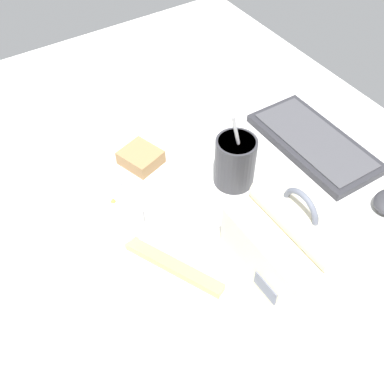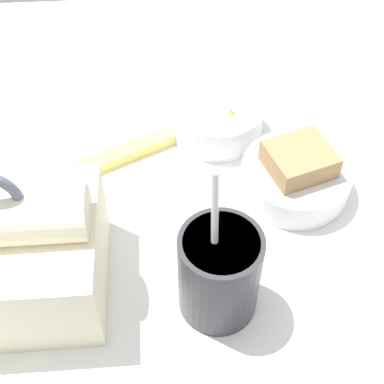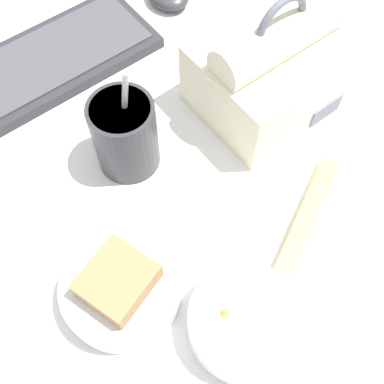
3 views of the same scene
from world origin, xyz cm
name	(u,v)px [view 1 (image 1 of 3)]	position (x,y,z in cm)	size (l,w,h in cm)	color
desk_surface	(191,199)	(0.00, 0.00, 1.00)	(140.00, 110.00, 2.00)	white
keyboard	(314,143)	(2.26, 31.21, 3.02)	(30.22, 14.76, 2.10)	#2D2D33
lunch_bag	(292,240)	(22.93, 6.05, 8.33)	(19.71, 16.32, 18.39)	#EFE5C1
soup_cup	(235,161)	(1.22, 9.75, 7.76)	(8.38, 8.38, 18.40)	#333338
bento_bowl_sandwich	(142,167)	(-10.20, -5.68, 4.58)	(13.69, 13.69, 6.93)	silver
bento_bowl_snacks	(110,218)	(-1.56, -17.20, 4.54)	(12.63, 12.63, 5.69)	silver
chopstick_case	(174,266)	(13.18, -12.13, 2.80)	(19.00, 10.78, 1.60)	#EFD666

